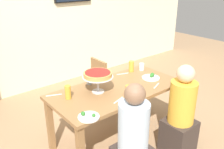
{
  "coord_description": "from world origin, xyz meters",
  "views": [
    {
      "loc": [
        -1.79,
        -2.08,
        2.05
      ],
      "look_at": [
        0.0,
        0.1,
        0.89
      ],
      "focal_mm": 39.37,
      "sensor_mm": 36.0,
      "label": 1
    }
  ],
  "objects_px": {
    "beer_glass_amber_tall": "(68,92)",
    "water_glass_clear_far": "(142,67)",
    "dining_table": "(117,95)",
    "cutlery_knife_near": "(118,100)",
    "salad_plate_near_diner": "(151,77)",
    "cutlery_knife_far": "(54,95)",
    "chair_far_right": "(105,82)",
    "cutlery_fork_far": "(105,80)",
    "beer_glass_amber_short": "(129,91)",
    "water_glass_clear_near": "(89,81)",
    "beer_glass_amber_spare": "(131,66)",
    "salad_plate_far_diner": "(88,116)",
    "diner_near_right": "(180,118)",
    "cutlery_fork_near": "(156,86)",
    "diner_near_left": "(133,145)",
    "deep_dish_pizza_stand": "(98,75)",
    "cutlery_spare_fork": "(123,74)"
  },
  "relations": [
    {
      "from": "beer_glass_amber_tall",
      "to": "water_glass_clear_far",
      "type": "bearing_deg",
      "value": 4.59
    },
    {
      "from": "dining_table",
      "to": "cutlery_knife_near",
      "type": "distance_m",
      "value": 0.33
    },
    {
      "from": "salad_plate_near_diner",
      "to": "water_glass_clear_far",
      "type": "xyz_separation_m",
      "value": [
        0.12,
        0.3,
        0.03
      ]
    },
    {
      "from": "cutlery_knife_near",
      "to": "cutlery_knife_far",
      "type": "xyz_separation_m",
      "value": [
        -0.5,
        0.57,
        0.0
      ]
    },
    {
      "from": "chair_far_right",
      "to": "cutlery_fork_far",
      "type": "relative_size",
      "value": 4.83
    },
    {
      "from": "beer_glass_amber_short",
      "to": "water_glass_clear_far",
      "type": "height_order",
      "value": "beer_glass_amber_short"
    },
    {
      "from": "dining_table",
      "to": "water_glass_clear_near",
      "type": "bearing_deg",
      "value": 122.14
    },
    {
      "from": "beer_glass_amber_spare",
      "to": "cutlery_fork_far",
      "type": "relative_size",
      "value": 0.88
    },
    {
      "from": "water_glass_clear_far",
      "to": "cutlery_fork_far",
      "type": "relative_size",
      "value": 0.56
    },
    {
      "from": "salad_plate_far_diner",
      "to": "water_glass_clear_near",
      "type": "relative_size",
      "value": 2.3
    },
    {
      "from": "dining_table",
      "to": "beer_glass_amber_spare",
      "type": "relative_size",
      "value": 10.5
    },
    {
      "from": "beer_glass_amber_tall",
      "to": "cutlery_knife_near",
      "type": "bearing_deg",
      "value": -43.84
    },
    {
      "from": "diner_near_right",
      "to": "cutlery_fork_far",
      "type": "relative_size",
      "value": 6.39
    },
    {
      "from": "beer_glass_amber_tall",
      "to": "salad_plate_far_diner",
      "type": "bearing_deg",
      "value": -95.93
    },
    {
      "from": "cutlery_fork_near",
      "to": "beer_glass_amber_tall",
      "type": "bearing_deg",
      "value": 136.91
    },
    {
      "from": "dining_table",
      "to": "diner_near_left",
      "type": "xyz_separation_m",
      "value": [
        -0.38,
        -0.69,
        -0.15
      ]
    },
    {
      "from": "water_glass_clear_far",
      "to": "deep_dish_pizza_stand",
      "type": "bearing_deg",
      "value": -169.0
    },
    {
      "from": "chair_far_right",
      "to": "deep_dish_pizza_stand",
      "type": "relative_size",
      "value": 2.38
    },
    {
      "from": "diner_near_right",
      "to": "cutlery_knife_far",
      "type": "bearing_deg",
      "value": 46.93
    },
    {
      "from": "dining_table",
      "to": "salad_plate_near_diner",
      "type": "height_order",
      "value": "salad_plate_near_diner"
    },
    {
      "from": "salad_plate_near_diner",
      "to": "beer_glass_amber_short",
      "type": "height_order",
      "value": "beer_glass_amber_short"
    },
    {
      "from": "cutlery_knife_far",
      "to": "cutlery_spare_fork",
      "type": "xyz_separation_m",
      "value": [
        1.06,
        -0.02,
        0.0
      ]
    },
    {
      "from": "water_glass_clear_near",
      "to": "cutlery_knife_far",
      "type": "relative_size",
      "value": 0.52
    },
    {
      "from": "beer_glass_amber_tall",
      "to": "cutlery_fork_near",
      "type": "distance_m",
      "value": 1.11
    },
    {
      "from": "cutlery_knife_near",
      "to": "cutlery_spare_fork",
      "type": "bearing_deg",
      "value": 27.88
    },
    {
      "from": "deep_dish_pizza_stand",
      "to": "beer_glass_amber_tall",
      "type": "bearing_deg",
      "value": 168.1
    },
    {
      "from": "diner_near_left",
      "to": "cutlery_spare_fork",
      "type": "distance_m",
      "value": 1.27
    },
    {
      "from": "salad_plate_near_diner",
      "to": "diner_near_right",
      "type": "bearing_deg",
      "value": -105.35
    },
    {
      "from": "beer_glass_amber_tall",
      "to": "cutlery_knife_far",
      "type": "distance_m",
      "value": 0.21
    },
    {
      "from": "diner_near_right",
      "to": "salad_plate_near_diner",
      "type": "relative_size",
      "value": 4.82
    },
    {
      "from": "dining_table",
      "to": "salad_plate_near_diner",
      "type": "relative_size",
      "value": 6.98
    },
    {
      "from": "salad_plate_near_diner",
      "to": "water_glass_clear_near",
      "type": "distance_m",
      "value": 0.85
    },
    {
      "from": "salad_plate_near_diner",
      "to": "cutlery_knife_near",
      "type": "relative_size",
      "value": 1.32
    },
    {
      "from": "salad_plate_near_diner",
      "to": "water_glass_clear_far",
      "type": "bearing_deg",
      "value": 67.83
    },
    {
      "from": "diner_near_right",
      "to": "beer_glass_amber_spare",
      "type": "height_order",
      "value": "diner_near_right"
    },
    {
      "from": "salad_plate_near_diner",
      "to": "cutlery_fork_far",
      "type": "relative_size",
      "value": 1.32
    },
    {
      "from": "dining_table",
      "to": "diner_near_right",
      "type": "xyz_separation_m",
      "value": [
        0.38,
        -0.69,
        -0.15
      ]
    },
    {
      "from": "beer_glass_amber_short",
      "to": "cutlery_spare_fork",
      "type": "xyz_separation_m",
      "value": [
        0.41,
        0.56,
        -0.07
      ]
    },
    {
      "from": "cutlery_knife_near",
      "to": "cutlery_spare_fork",
      "type": "distance_m",
      "value": 0.79
    },
    {
      "from": "beer_glass_amber_tall",
      "to": "cutlery_fork_far",
      "type": "height_order",
      "value": "beer_glass_amber_tall"
    },
    {
      "from": "deep_dish_pizza_stand",
      "to": "cutlery_knife_far",
      "type": "distance_m",
      "value": 0.56
    },
    {
      "from": "beer_glass_amber_short",
      "to": "cutlery_knife_near",
      "type": "relative_size",
      "value": 0.78
    },
    {
      "from": "diner_near_right",
      "to": "salad_plate_near_diner",
      "type": "xyz_separation_m",
      "value": [
        0.18,
        0.64,
        0.26
      ]
    },
    {
      "from": "beer_glass_amber_tall",
      "to": "cutlery_knife_near",
      "type": "height_order",
      "value": "beer_glass_amber_tall"
    },
    {
      "from": "salad_plate_far_diner",
      "to": "cutlery_fork_far",
      "type": "distance_m",
      "value": 0.93
    },
    {
      "from": "water_glass_clear_far",
      "to": "cutlery_fork_near",
      "type": "xyz_separation_m",
      "value": [
        -0.25,
        -0.51,
        -0.05
      ]
    },
    {
      "from": "cutlery_fork_far",
      "to": "cutlery_knife_far",
      "type": "bearing_deg",
      "value": -22.21
    },
    {
      "from": "chair_far_right",
      "to": "deep_dish_pizza_stand",
      "type": "height_order",
      "value": "deep_dish_pizza_stand"
    },
    {
      "from": "diner_near_right",
      "to": "deep_dish_pizza_stand",
      "type": "distance_m",
      "value": 1.08
    },
    {
      "from": "deep_dish_pizza_stand",
      "to": "cutlery_spare_fork",
      "type": "xyz_separation_m",
      "value": [
        0.6,
        0.24,
        -0.21
      ]
    }
  ]
}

